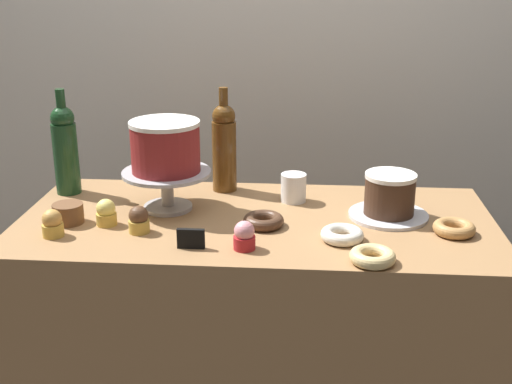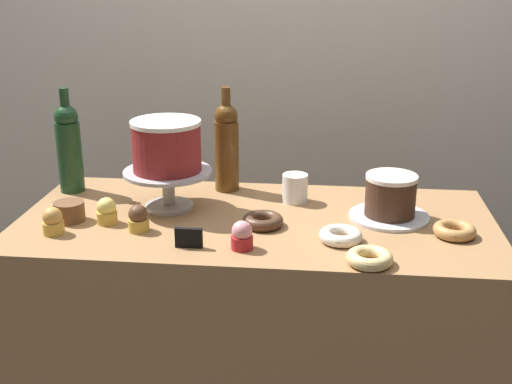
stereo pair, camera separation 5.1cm
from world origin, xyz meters
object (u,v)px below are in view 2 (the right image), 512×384
Objects in this scene: wine_bottle_green at (69,146)px; cookie_stack at (69,211)px; donut_chocolate at (263,221)px; price_sign_chalkboard at (189,238)px; cupcake_caramel at (53,222)px; donut_sugar at (341,236)px; wine_bottle_amber at (227,145)px; white_layer_cake at (167,146)px; cupcake_strawberry at (242,236)px; donut_glazed at (370,258)px; cupcake_chocolate at (138,219)px; coffee_cup_ceramic at (295,188)px; chocolate_round_cake at (391,195)px; cake_stand_pedestal at (168,182)px; cupcake_lemon at (107,211)px; donut_maple at (454,230)px.

cookie_stack is (0.09, -0.25, -0.12)m from wine_bottle_green.
donut_chocolate is 1.60× the size of price_sign_chalkboard.
cupcake_caramel reaches higher than donut_sugar.
white_layer_cake is at bearing -128.12° from wine_bottle_amber.
cupcake_strawberry reaches higher than donut_sugar.
wine_bottle_green reaches higher than donut_glazed.
cupcake_chocolate is 0.66× the size of donut_sugar.
cupcake_chocolate is 0.87× the size of coffee_cup_ceramic.
price_sign_chalkboard is at bearing -153.52° from chocolate_round_cake.
wine_bottle_amber is at bearing 7.65° from wine_bottle_green.
cake_stand_pedestal is 0.24m from wine_bottle_amber.
cupcake_caramel is 1.00× the size of cupcake_strawberry.
cake_stand_pedestal is 0.20m from cupcake_lemon.
white_layer_cake is at bearing 150.27° from donut_glazed.
wine_bottle_amber is 4.38× the size of cupcake_caramel.
cake_stand_pedestal is 0.81m from donut_maple.
wine_bottle_amber reaches higher than donut_sugar.
cupcake_strawberry reaches higher than donut_glazed.
donut_maple is 1.00× the size of donut_glazed.
donut_maple is at bearing 12.18° from price_sign_chalkboard.
price_sign_chalkboard is (-0.13, -0.01, -0.01)m from cupcake_strawberry.
white_layer_cake is at bearing -165.24° from coffee_cup_ceramic.
wine_bottle_amber is (0.48, 0.06, 0.00)m from wine_bottle_green.
cake_stand_pedestal is 0.30m from price_sign_chalkboard.
cupcake_strawberry is at bearing -103.76° from donut_chocolate.
coffee_cup_ceramic reaches higher than price_sign_chalkboard.
white_layer_cake reaches higher than price_sign_chalkboard.
wine_bottle_green is 0.37m from cupcake_caramel.
cupcake_chocolate is at bearing -102.87° from cake_stand_pedestal.
cookie_stack reaches higher than donut_maple.
donut_maple is (0.65, -0.31, -0.13)m from wine_bottle_amber.
donut_chocolate is 0.51m from donut_maple.
chocolate_round_cake reaches higher than coffee_cup_ceramic.
donut_glazed is at bearing -6.83° from cupcake_caramel.
wine_bottle_green is (-0.34, 0.12, 0.06)m from cake_stand_pedestal.
cupcake_caramel is (0.08, -0.34, -0.11)m from wine_bottle_green.
donut_chocolate is at bearing -64.13° from wine_bottle_amber.
donut_chocolate is (0.43, 0.02, -0.02)m from cupcake_lemon.
white_layer_cake is at bearing 26.92° from cookie_stack.
cake_stand_pedestal is at bearing 112.89° from price_sign_chalkboard.
cupcake_chocolate is (-0.68, -0.17, -0.03)m from chocolate_round_cake.
wine_bottle_green is 2.91× the size of donut_glazed.
chocolate_round_cake reaches higher than donut_maple.
chocolate_round_cake reaches higher than cupcake_chocolate.
wine_bottle_green reaches higher than price_sign_chalkboard.
cupcake_caramel is 1.00× the size of cupcake_lemon.
cake_stand_pedestal reaches higher than donut_glazed.
cupcake_chocolate is at bearing 149.31° from price_sign_chalkboard.
cupcake_lemon is at bearing 161.64° from cupcake_strawberry.
donut_sugar is at bearing -21.22° from cake_stand_pedestal.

